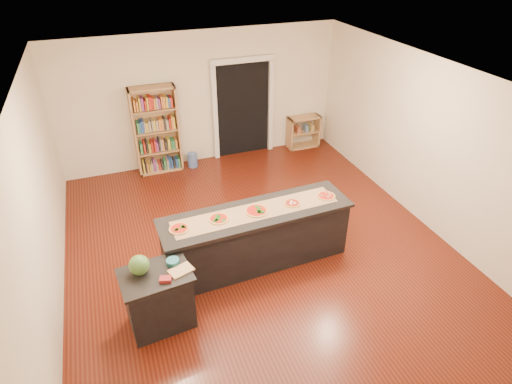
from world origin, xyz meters
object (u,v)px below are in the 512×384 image
object	(u,v)px
side_counter	(159,299)
watermelon	(139,265)
waste_bin	(192,160)
kitchen_island	(256,237)
bookshelf	(156,131)
low_shelf	(303,132)

from	to	relation	value
side_counter	watermelon	distance (m)	0.58
side_counter	waste_bin	bearing A→B (deg)	65.71
kitchen_island	waste_bin	size ratio (longest dim) A/B	9.14
bookshelf	low_shelf	size ratio (longest dim) A/B	2.44
kitchen_island	watermelon	bearing A→B (deg)	-162.57
bookshelf	watermelon	xyz separation A→B (m)	(-0.86, -4.15, 0.06)
low_shelf	watermelon	bearing A→B (deg)	-135.62
waste_bin	watermelon	world-z (taller)	watermelon
bookshelf	watermelon	distance (m)	4.24
kitchen_island	waste_bin	bearing A→B (deg)	91.26
side_counter	watermelon	bearing A→B (deg)	146.59
low_shelf	side_counter	bearing A→B (deg)	-133.94
bookshelf	waste_bin	xyz separation A→B (m)	(0.68, -0.07, -0.76)
low_shelf	waste_bin	distance (m)	2.72
waste_bin	watermelon	bearing A→B (deg)	-110.70
waste_bin	watermelon	size ratio (longest dim) A/B	1.25
kitchen_island	low_shelf	world-z (taller)	kitchen_island
kitchen_island	waste_bin	distance (m)	3.47
side_counter	watermelon	size ratio (longest dim) A/B	3.44
bookshelf	waste_bin	bearing A→B (deg)	-6.29
bookshelf	waste_bin	world-z (taller)	bookshelf
low_shelf	bookshelf	bearing A→B (deg)	-179.97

